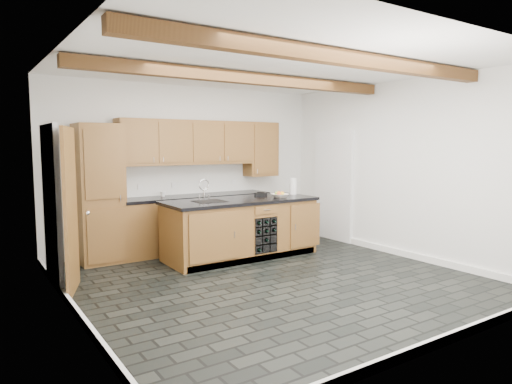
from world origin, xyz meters
TOP-DOWN VIEW (x-y plane):
  - ground at (0.00, 0.00)m, footprint 5.00×5.00m
  - room_shell at (-0.09, 0.53)m, footprint 5.01×5.00m
  - back_cabinetry at (-0.38, 2.24)m, footprint 3.65×0.62m
  - island at (0.31, 1.28)m, footprint 2.48×0.96m
  - faucet at (-0.25, 1.33)m, footprint 0.45×0.40m
  - kitchen_scale at (0.85, 1.54)m, footprint 0.22×0.16m
  - fruit_bowl at (0.92, 1.09)m, footprint 0.30×0.30m
  - fruit_cluster at (0.92, 1.09)m, footprint 0.16×0.17m
  - paper_towel at (1.42, 1.38)m, footprint 0.12×0.12m
  - mug at (-0.59, 2.31)m, footprint 0.11×0.11m

SIDE VIEW (x-z plane):
  - ground at x=0.00m, z-range 0.00..0.00m
  - island at x=0.31m, z-range 0.00..0.93m
  - kitchen_scale at x=0.85m, z-range 0.93..0.99m
  - fruit_bowl at x=0.92m, z-range 0.93..1.00m
  - faucet at x=-0.25m, z-range 0.79..1.14m
  - mug at x=-0.59m, z-range 0.93..1.02m
  - back_cabinetry at x=-0.38m, z-range -0.12..2.08m
  - fruit_cluster at x=0.92m, z-range 0.96..1.03m
  - paper_towel at x=1.42m, z-range 0.93..1.21m
  - room_shell at x=-0.09m, z-range -0.97..4.03m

